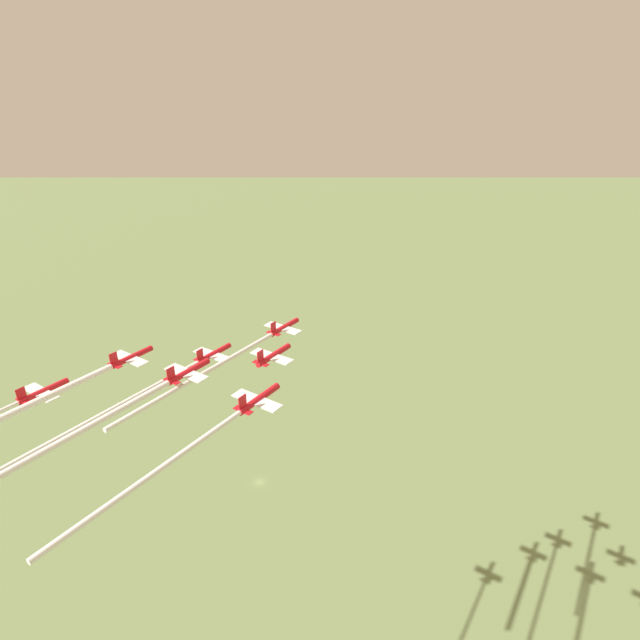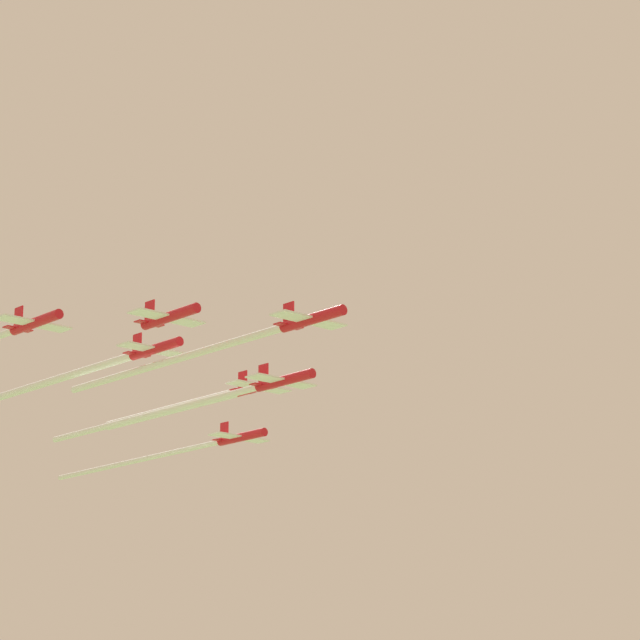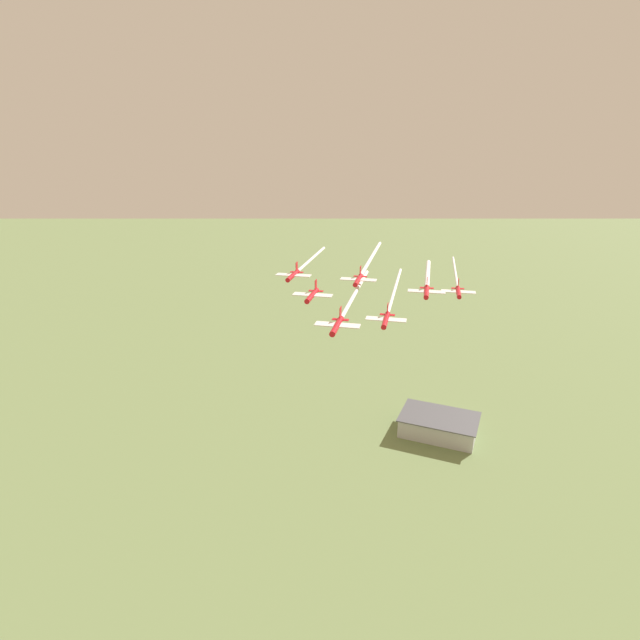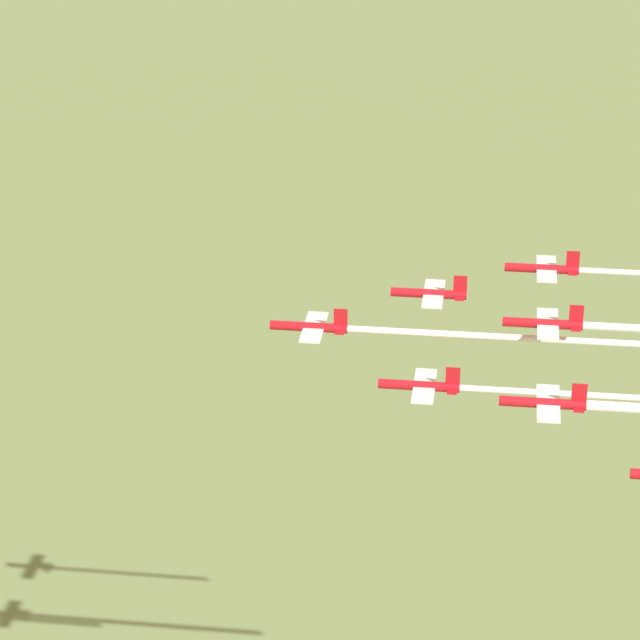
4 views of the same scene
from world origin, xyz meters
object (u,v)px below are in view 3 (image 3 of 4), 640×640
object	(u,v)px
jet_0	(337,325)
jet_6	(458,292)
hangar	(439,425)
jet_4	(358,280)
jet_2	(312,295)
jet_1	(386,319)
jet_3	(426,292)
jet_5	(293,275)

from	to	relation	value
jet_0	jet_6	distance (m)	49.27
hangar	jet_4	distance (m)	145.87
jet_4	jet_2	bearing A→B (deg)	59.53
jet_1	jet_4	bearing A→B (deg)	-59.53
jet_4	jet_1	bearing A→B (deg)	120.47
jet_3	jet_5	bearing A→B (deg)	-0.00
hangar	jet_1	size ratio (longest dim) A/B	3.88
jet_0	jet_3	xyz separation A→B (m)	(-11.23, -30.78, 0.02)
jet_3	jet_4	distance (m)	16.74
jet_1	jet_2	world-z (taller)	jet_2
jet_5	jet_6	size ratio (longest dim) A/B	1.00
jet_2	jet_6	xyz separation A→B (m)	(-27.57, -33.79, -5.04)
jet_4	hangar	bearing A→B (deg)	-104.68
jet_1	jet_3	world-z (taller)	jet_3
jet_6	jet_1	bearing A→B (deg)	59.53
jet_4	jet_6	size ratio (longest dim) A/B	1.00
jet_0	jet_4	xyz separation A→B (m)	(5.11, -27.78, 2.08)
hangar	jet_4	size ratio (longest dim) A/B	3.88
jet_2	jet_6	distance (m)	43.90
jet_5	jet_6	bearing A→B (deg)	-161.22
hangar	jet_1	bearing A→B (deg)	91.30
jet_2	jet_4	xyz separation A→B (m)	(-5.62, -15.39, 0.46)
jet_5	jet_6	xyz separation A→B (m)	(-38.30, -21.40, -5.73)
jet_6	hangar	bearing A→B (deg)	-91.51
hangar	jet_2	bearing A→B (deg)	83.68
jet_5	jet_4	bearing A→B (deg)	180.00
jet_1	jet_4	size ratio (longest dim) A/B	1.00
jet_5	jet_3	bearing A→B (deg)	180.00
jet_0	jet_4	bearing A→B (deg)	-90.00
jet_0	jet_2	world-z (taller)	jet_2
jet_0	jet_6	bearing A→B (deg)	-120.47
jet_2	jet_4	size ratio (longest dim) A/B	1.00
hangar	jet_3	xyz separation A→B (m)	(-8.35, 104.46, 96.25)
jet_3	jet_4	bearing A→B (deg)	0.00
jet_5	jet_1	bearing A→B (deg)	150.46
jet_1	jet_4	xyz separation A→B (m)	(10.72, -12.39, 5.04)
jet_3	jet_4	world-z (taller)	jet_4
jet_6	jet_4	bearing A→B (deg)	29.54
hangar	jet_2	distance (m)	157.65
jet_1	jet_2	bearing A→B (deg)	-0.00
hangar	jet_0	size ratio (longest dim) A/B	3.88
jet_2	jet_5	size ratio (longest dim) A/B	1.00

